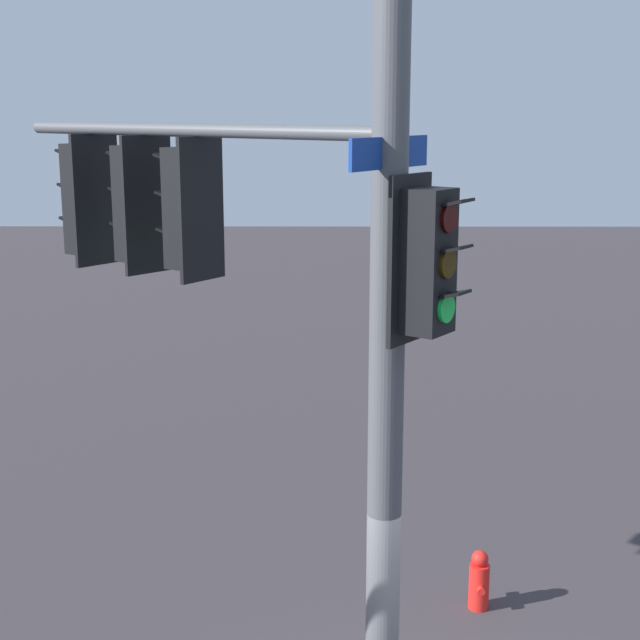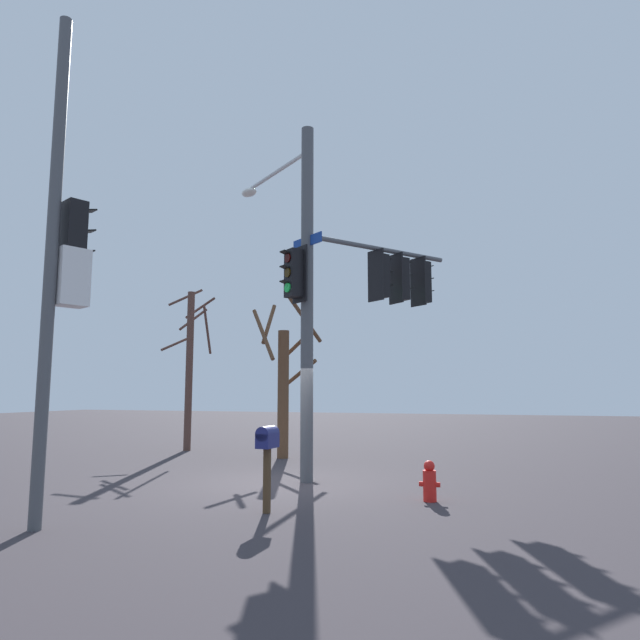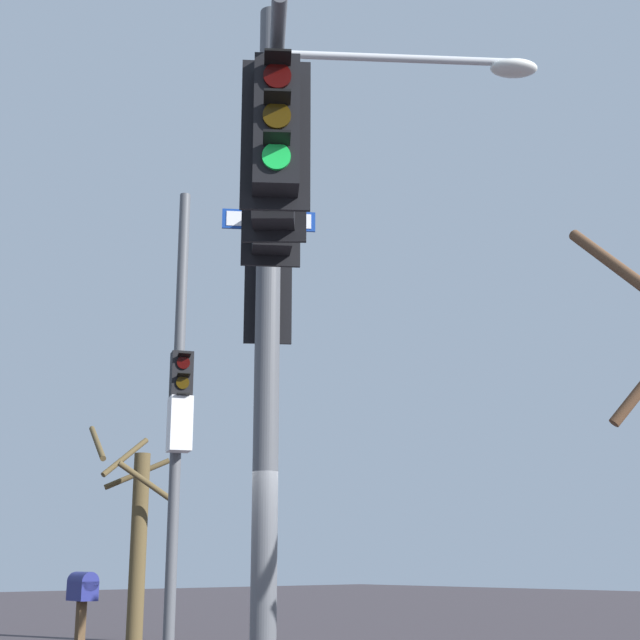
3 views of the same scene
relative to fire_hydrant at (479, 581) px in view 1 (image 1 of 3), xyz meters
The scene contains 2 objects.
main_signal_pole_assembly 5.39m from the fire_hydrant, 137.08° to the left, with size 5.48×4.11×8.21m.
fire_hydrant is the anchor object (origin of this frame).
Camera 1 is at (-6.73, 0.86, 5.77)m, focal length 52.59 mm.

